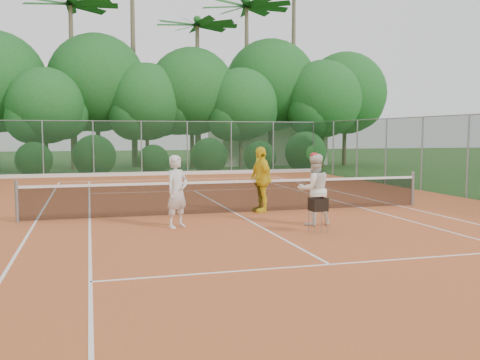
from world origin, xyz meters
name	(u,v)px	position (x,y,z in m)	size (l,w,h in m)	color
ground	(235,214)	(0.00, 0.00, 0.00)	(120.00, 120.00, 0.00)	#254C1B
clay_court	(235,213)	(0.00, 0.00, 0.01)	(18.00, 36.00, 0.02)	#B7572A
club_building	(266,144)	(9.00, 24.00, 1.50)	(8.00, 5.00, 3.00)	beige
tennis_net	(235,196)	(0.00, 0.00, 0.53)	(11.97, 0.10, 1.10)	gray
player_white	(177,192)	(-2.01, -1.92, 0.92)	(0.65, 0.43, 1.80)	silver
player_center_grp	(314,189)	(1.39, -2.51, 0.93)	(0.90, 0.72, 1.85)	white
player_yellow	(261,179)	(0.80, 0.06, 0.99)	(1.14, 0.47, 1.94)	yellow
ball_hopper	(318,205)	(1.05, -3.53, 0.67)	(0.36, 0.36, 0.83)	gray
stray_ball_a	(128,183)	(-2.38, 10.44, 0.05)	(0.07, 0.07, 0.07)	#B1D130
stray_ball_b	(184,181)	(0.27, 10.43, 0.05)	(0.07, 0.07, 0.07)	yellow
stray_ball_c	(237,180)	(2.90, 10.27, 0.05)	(0.07, 0.07, 0.07)	yellow
court_markings	(235,213)	(0.00, 0.00, 0.02)	(11.03, 23.83, 0.01)	white
fence_back	(165,148)	(0.00, 15.00, 1.52)	(18.07, 0.07, 3.00)	#19381E
tropical_treeline	(175,91)	(1.43, 20.22, 5.11)	(32.10, 8.49, 15.03)	brown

